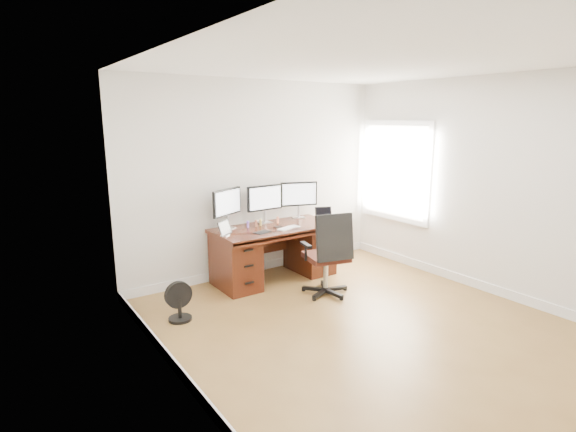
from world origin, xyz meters
TOP-DOWN VIEW (x-y plane):
  - ground at (0.00, 0.00)m, footprint 4.50×4.50m
  - back_wall at (0.00, 2.25)m, footprint 4.00×0.10m
  - right_wall at (2.00, 0.11)m, footprint 0.10×4.50m
  - desk at (0.00, 1.83)m, footprint 1.70×0.80m
  - office_chair at (0.23, 0.96)m, footprint 0.69×0.69m
  - floor_fan at (-1.57, 1.31)m, footprint 0.30×0.26m
  - monitor_left at (-0.58, 2.07)m, footprint 0.51×0.27m
  - monitor_center at (0.00, 2.07)m, footprint 0.55×0.14m
  - monitor_right at (0.58, 2.07)m, footprint 0.53×0.20m
  - tablet_left at (-0.78, 1.75)m, footprint 0.24×0.19m
  - tablet_right at (0.79, 1.75)m, footprint 0.25×0.16m
  - keyboard at (0.05, 1.61)m, footprint 0.28×0.19m
  - trackpad at (0.19, 1.65)m, footprint 0.15×0.15m
  - drawing_tablet at (-0.31, 1.62)m, footprint 0.24×0.19m
  - phone at (0.01, 1.76)m, footprint 0.13×0.09m
  - figurine_purple at (-0.34, 1.95)m, footprint 0.04×0.04m
  - figurine_brown at (-0.21, 1.95)m, footprint 0.04×0.04m
  - figurine_yellow at (-0.14, 1.95)m, footprint 0.04×0.04m
  - figurine_orange at (0.13, 1.95)m, footprint 0.04×0.04m

SIDE VIEW (x-z plane):
  - ground at x=0.00m, z-range 0.00..0.00m
  - floor_fan at x=-1.57m, z-range -0.01..0.43m
  - office_chair at x=0.23m, z-range -0.18..0.89m
  - desk at x=0.00m, z-range 0.03..0.78m
  - trackpad at x=0.19m, z-range 0.75..0.76m
  - drawing_tablet at x=-0.31m, z-range 0.75..0.76m
  - phone at x=0.01m, z-range 0.75..0.76m
  - keyboard at x=0.05m, z-range 0.75..0.76m
  - figurine_purple at x=-0.34m, z-range 0.75..0.85m
  - figurine_brown at x=-0.21m, z-range 0.75..0.85m
  - figurine_yellow at x=-0.14m, z-range 0.75..0.85m
  - figurine_orange at x=0.13m, z-range 0.75..0.85m
  - tablet_left at x=-0.78m, z-range 0.74..0.93m
  - tablet_right at x=0.79m, z-range 0.74..0.93m
  - monitor_left at x=-0.58m, z-range 0.82..1.35m
  - monitor_center at x=0.00m, z-range 0.82..1.35m
  - monitor_right at x=0.58m, z-range 0.82..1.35m
  - back_wall at x=0.00m, z-range 0.00..2.70m
  - right_wall at x=2.00m, z-range 0.00..2.70m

